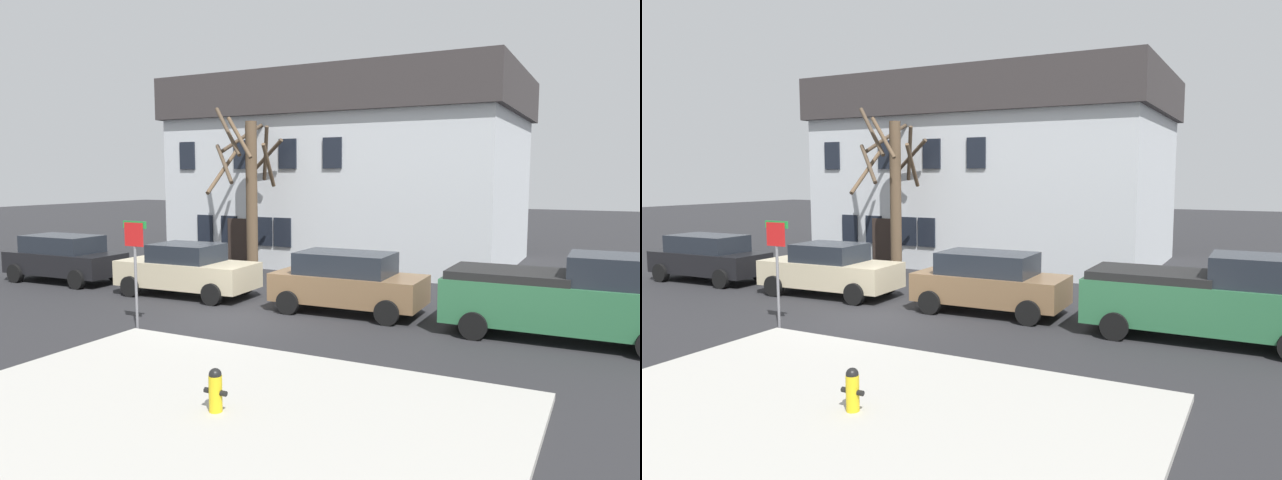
% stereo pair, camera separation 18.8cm
% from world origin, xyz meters
% --- Properties ---
extents(ground_plane, '(120.00, 120.00, 0.00)m').
position_xyz_m(ground_plane, '(0.00, 0.00, 0.00)').
color(ground_plane, '#262628').
extents(sidewalk_slab, '(9.85, 7.13, 0.12)m').
position_xyz_m(sidewalk_slab, '(3.50, -5.86, 0.06)').
color(sidewalk_slab, '#A8A59E').
rests_on(sidewalk_slab, ground_plane).
extents(building_main, '(15.14, 9.49, 8.23)m').
position_xyz_m(building_main, '(-1.97, 12.29, 4.18)').
color(building_main, silver).
rests_on(building_main, ground_plane).
extents(tree_bare_near, '(2.73, 2.89, 6.59)m').
position_xyz_m(tree_bare_near, '(-3.82, 6.54, 3.34)').
color(tree_bare_near, '#4C3D2D').
rests_on(tree_bare_near, ground_plane).
extents(tree_bare_mid, '(2.39, 2.51, 6.11)m').
position_xyz_m(tree_bare_mid, '(-3.26, 5.72, 3.16)').
color(tree_bare_mid, brown).
rests_on(tree_bare_mid, ground_plane).
extents(car_black_wagon, '(4.59, 2.16, 1.73)m').
position_xyz_m(car_black_wagon, '(-9.01, 1.93, 0.90)').
color(car_black_wagon, black).
rests_on(car_black_wagon, ground_plane).
extents(car_beige_sedan, '(4.73, 2.21, 1.71)m').
position_xyz_m(car_beige_sedan, '(-3.27, 1.96, 0.86)').
color(car_beige_sedan, '#C6B793').
rests_on(car_beige_sedan, ground_plane).
extents(car_brown_wagon, '(4.39, 2.13, 1.75)m').
position_xyz_m(car_brown_wagon, '(2.42, 2.12, 0.91)').
color(car_brown_wagon, brown).
rests_on(car_brown_wagon, ground_plane).
extents(pickup_truck_green, '(5.56, 2.18, 2.11)m').
position_xyz_m(pickup_truck_green, '(8.20, 1.89, 1.02)').
color(pickup_truck_green, '#2D6B42').
rests_on(pickup_truck_green, ground_plane).
extents(fire_hydrant, '(0.42, 0.22, 0.72)m').
position_xyz_m(fire_hydrant, '(3.58, -5.64, 0.49)').
color(fire_hydrant, gold).
rests_on(fire_hydrant, sidewalk_slab).
extents(street_sign_pole, '(0.76, 0.07, 2.79)m').
position_xyz_m(street_sign_pole, '(-1.63, -2.01, 1.95)').
color(street_sign_pole, slate).
rests_on(street_sign_pole, ground_plane).
extents(bicycle_leaning, '(1.74, 0.24, 1.03)m').
position_xyz_m(bicycle_leaning, '(-5.56, 5.03, 0.37)').
color(bicycle_leaning, black).
rests_on(bicycle_leaning, ground_plane).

